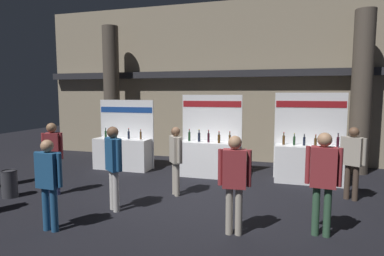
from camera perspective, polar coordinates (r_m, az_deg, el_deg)
The scene contains 13 objects.
ground_plane at distance 7.49m, azimuth -0.53°, elevation -12.73°, with size 28.77×28.77×0.00m, color black.
hall_colonnade at distance 11.65m, azimuth 6.25°, elevation 7.86°, with size 14.39×1.34×5.64m.
exhibitor_booth_0 at distance 10.58m, azimuth -12.14°, elevation -4.00°, with size 1.89×0.73×2.21m.
exhibitor_booth_1 at distance 9.47m, azimuth 3.06°, elevation -4.89°, with size 1.81×0.66×2.38m.
exhibitor_booth_2 at distance 9.34m, azimuth 20.02°, elevation -5.38°, with size 1.88×0.66×2.44m.
trash_bin at distance 8.75m, azimuth -29.60°, elevation -8.57°, with size 0.35×0.35×0.64m.
visitor_0 at distance 6.20m, azimuth -24.06°, elevation -8.01°, with size 0.57×0.23×1.63m.
visitor_2 at distance 8.33m, azimuth -23.46°, elevation -4.03°, with size 0.44×0.35×1.73m.
visitor_3 at distance 5.87m, azimuth 22.22°, elevation -7.60°, with size 0.58×0.28×1.78m.
visitor_4 at distance 5.56m, azimuth 7.53°, elevation -8.47°, with size 0.56×0.26×1.72m.
visitor_5 at distance 7.64m, azimuth -2.90°, elevation -4.91°, with size 0.38×0.42×1.64m.
visitor_6 at distance 8.14m, azimuth 26.57°, elevation -4.64°, with size 0.50×0.38×1.67m.
visitor_8 at distance 6.81m, azimuth -13.74°, elevation -5.71°, with size 0.46×0.40×1.76m.
Camera 1 is at (2.07, -6.78, 2.43)m, focal length 30.11 mm.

